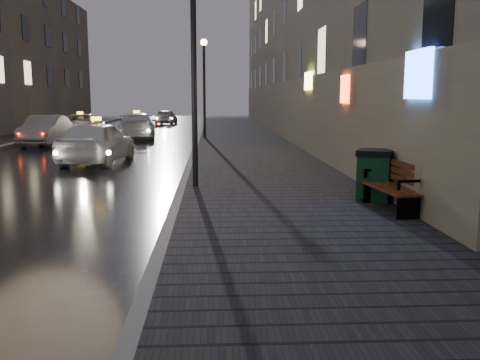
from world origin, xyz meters
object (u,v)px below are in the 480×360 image
object	(u,v)px
car_far	(166,117)
lamp_far	(204,76)
car_left_mid	(45,130)
lamp_near	(194,51)
taxi_near	(97,142)
trash_bin	(374,175)
taxi_mid	(137,126)
bench	(395,186)
taxi_far	(81,124)

from	to	relation	value
car_far	lamp_far	bearing A→B (deg)	106.80
car_left_mid	lamp_near	bearing A→B (deg)	-59.58
lamp_far	taxi_near	world-z (taller)	lamp_far
trash_bin	car_left_mid	distance (m)	19.74
lamp_far	taxi_mid	world-z (taller)	lamp_far
lamp_far	bench	size ratio (longest dim) A/B	2.73
taxi_near	car_left_mid	distance (m)	8.72
car_left_mid	taxi_mid	distance (m)	5.58
bench	car_left_mid	distance (m)	20.64
taxi_near	car_left_mid	xyz separation A→B (m)	(-4.17, 7.66, -0.04)
taxi_far	trash_bin	bearing A→B (deg)	-64.90
taxi_mid	bench	bearing A→B (deg)	104.66
car_left_mid	taxi_far	xyz separation A→B (m)	(0.04, 6.98, -0.07)
lamp_far	car_left_mid	distance (m)	8.65
trash_bin	taxi_near	distance (m)	11.18
taxi_near	car_far	bearing A→B (deg)	-83.24
lamp_near	taxi_near	bearing A→B (deg)	121.38
taxi_mid	car_far	distance (m)	15.22
bench	car_far	size ratio (longest dim) A/B	0.51
lamp_near	car_left_mid	bearing A→B (deg)	119.82
lamp_near	taxi_far	distance (m)	22.36
lamp_far	taxi_far	bearing A→B (deg)	148.86
taxi_far	lamp_far	bearing A→B (deg)	-33.44
trash_bin	car_left_mid	world-z (taller)	car_left_mid
trash_bin	car_far	bearing A→B (deg)	125.16
taxi_far	car_far	size ratio (longest dim) A/B	1.25
bench	lamp_far	bearing A→B (deg)	95.79
bench	taxi_far	xyz separation A→B (m)	(-11.93, 23.80, 0.03)
car_far	taxi_far	bearing A→B (deg)	75.39
taxi_near	taxi_mid	bearing A→B (deg)	-81.97
lamp_near	car_left_mid	xyz separation A→B (m)	(-7.89, 13.76, -2.76)
trash_bin	taxi_far	bearing A→B (deg)	140.44
trash_bin	car_far	xyz separation A→B (m)	(-7.49, 34.91, -0.07)
trash_bin	car_left_mid	size ratio (longest dim) A/B	0.25
lamp_far	taxi_mid	size ratio (longest dim) A/B	1.05
taxi_mid	trash_bin	bearing A→B (deg)	105.35
taxi_far	taxi_near	bearing A→B (deg)	-76.54
lamp_far	taxi_mid	xyz separation A→B (m)	(-3.90, 1.66, -2.76)
taxi_near	car_left_mid	world-z (taller)	taxi_near
lamp_near	taxi_near	xyz separation A→B (m)	(-3.72, 6.10, -2.72)
taxi_near	taxi_mid	world-z (taller)	taxi_near
lamp_far	car_left_mid	bearing A→B (deg)	-164.17
car_left_mid	taxi_far	bearing A→B (deg)	90.30
lamp_far	bench	world-z (taller)	lamp_far
lamp_near	lamp_far	distance (m)	16.00
bench	taxi_near	world-z (taller)	taxi_near
taxi_near	car_left_mid	bearing A→B (deg)	-54.32
taxi_far	lamp_near	bearing A→B (deg)	-71.56
car_far	bench	bearing A→B (deg)	106.91
lamp_near	car_left_mid	distance (m)	16.10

